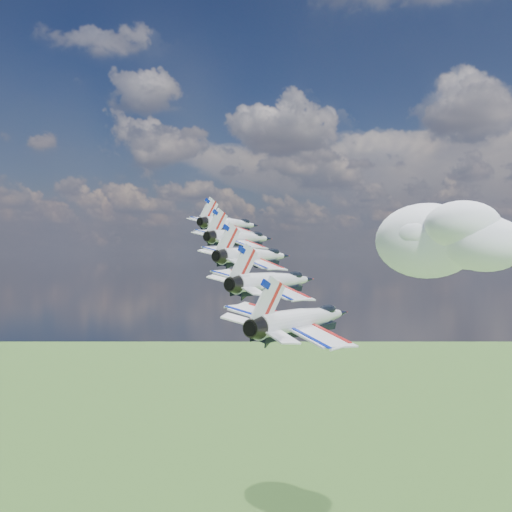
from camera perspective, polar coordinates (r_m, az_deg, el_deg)
The scene contains 6 objects.
cloud_far at distance 231.01m, azimuth 20.41°, elevation 1.65°, with size 59.65×46.87×23.43m, color white.
jet_0 at distance 89.02m, azimuth -2.51°, elevation 3.23°, with size 9.97×14.76×4.41m, color white, non-canonical shape.
jet_1 at distance 77.95m, azimuth -1.43°, elevation 1.84°, with size 9.97×14.76×4.41m, color white, non-canonical shape.
jet_2 at distance 66.97m, azimuth 0.00°, elevation 0.00°, with size 9.97×14.76×4.41m, color white, non-canonical shape.
jet_3 at distance 56.15m, azimuth 1.99°, elevation -2.56°, with size 9.97×14.76×4.41m, color white, non-canonical shape.
jet_4 at distance 45.59m, azimuth 4.93°, elevation -6.32°, with size 9.97×14.76×4.41m, color silver, non-canonical shape.
Camera 1 is at (46.27, -48.55, 153.03)m, focal length 40.00 mm.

